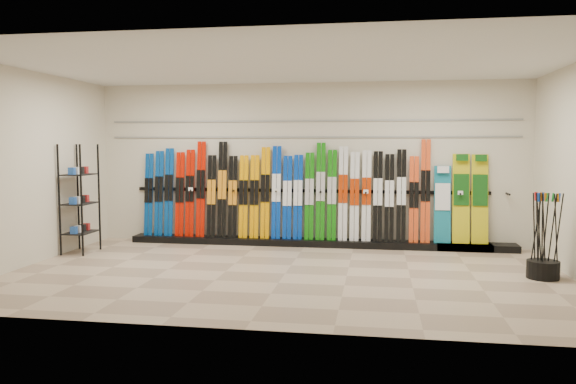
# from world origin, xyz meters

# --- Properties ---
(floor) EXTENTS (8.00, 8.00, 0.00)m
(floor) POSITION_xyz_m (0.00, 0.00, 0.00)
(floor) COLOR gray
(floor) RESTS_ON ground
(back_wall) EXTENTS (8.00, 0.00, 8.00)m
(back_wall) POSITION_xyz_m (0.00, 2.50, 1.50)
(back_wall) COLOR beige
(back_wall) RESTS_ON floor
(left_wall) EXTENTS (0.00, 5.00, 5.00)m
(left_wall) POSITION_xyz_m (-4.00, 0.00, 1.50)
(left_wall) COLOR beige
(left_wall) RESTS_ON floor
(ceiling) EXTENTS (8.00, 8.00, 0.00)m
(ceiling) POSITION_xyz_m (0.00, 0.00, 3.00)
(ceiling) COLOR silver
(ceiling) RESTS_ON back_wall
(ski_rack_base) EXTENTS (8.00, 0.40, 0.12)m
(ski_rack_base) POSITION_xyz_m (0.22, 2.28, 0.06)
(ski_rack_base) COLOR black
(ski_rack_base) RESTS_ON floor
(skis) EXTENTS (5.37, 0.21, 1.84)m
(skis) POSITION_xyz_m (-0.44, 2.32, 0.94)
(skis) COLOR navy
(skis) RESTS_ON ski_rack_base
(snowboards) EXTENTS (0.93, 0.24, 1.58)m
(snowboards) POSITION_xyz_m (2.78, 2.36, 0.87)
(snowboards) COLOR #14728C
(snowboards) RESTS_ON ski_rack_base
(accessory_rack) EXTENTS (0.40, 0.60, 1.87)m
(accessory_rack) POSITION_xyz_m (-3.75, 1.02, 0.93)
(accessory_rack) COLOR black
(accessory_rack) RESTS_ON floor
(pole_bin) EXTENTS (0.44, 0.44, 0.25)m
(pole_bin) POSITION_xyz_m (3.60, 0.28, 0.12)
(pole_bin) COLOR black
(pole_bin) RESTS_ON floor
(ski_poles) EXTENTS (0.40, 0.31, 1.18)m
(ski_poles) POSITION_xyz_m (3.60, 0.29, 0.61)
(ski_poles) COLOR black
(ski_poles) RESTS_ON pole_bin
(slatwall_rail_0) EXTENTS (7.60, 0.02, 0.03)m
(slatwall_rail_0) POSITION_xyz_m (0.00, 2.48, 2.00)
(slatwall_rail_0) COLOR gray
(slatwall_rail_0) RESTS_ON back_wall
(slatwall_rail_1) EXTENTS (7.60, 0.02, 0.03)m
(slatwall_rail_1) POSITION_xyz_m (0.00, 2.48, 2.30)
(slatwall_rail_1) COLOR gray
(slatwall_rail_1) RESTS_ON back_wall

